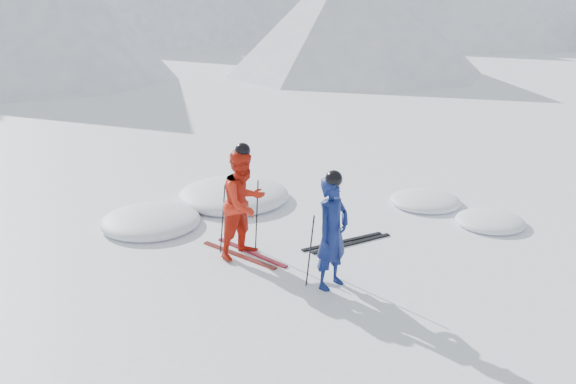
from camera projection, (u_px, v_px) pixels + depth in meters
name	position (u px, v px, depth m)	size (l,w,h in m)	color
ground	(385.00, 244.00, 11.07)	(160.00, 160.00, 0.00)	white
skier_blue	(332.00, 233.00, 9.23)	(0.64, 0.42, 1.77)	#0E1A54
skier_red	(244.00, 203.00, 10.31)	(0.92, 0.72, 1.89)	red
pole_blue_left	(310.00, 251.00, 9.32)	(0.02, 0.02, 1.18)	black
pole_blue_right	(337.00, 242.00, 9.64)	(0.02, 0.02, 1.18)	black
pole_red_left	(223.00, 219.00, 10.49)	(0.02, 0.02, 1.26)	black
pole_red_right	(257.00, 215.00, 10.67)	(0.02, 0.02, 1.26)	black
ski_worn_left	(239.00, 255.00, 10.56)	(0.09, 1.70, 0.03)	black
ski_worn_right	(251.00, 252.00, 10.66)	(0.09, 1.70, 0.03)	black
ski_loose_a	(343.00, 242.00, 11.12)	(0.09, 1.70, 0.03)	black
ski_loose_b	(352.00, 243.00, 11.03)	(0.09, 1.70, 0.03)	black
snow_lumps	(259.00, 209.00, 12.79)	(7.60, 5.48, 0.53)	white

